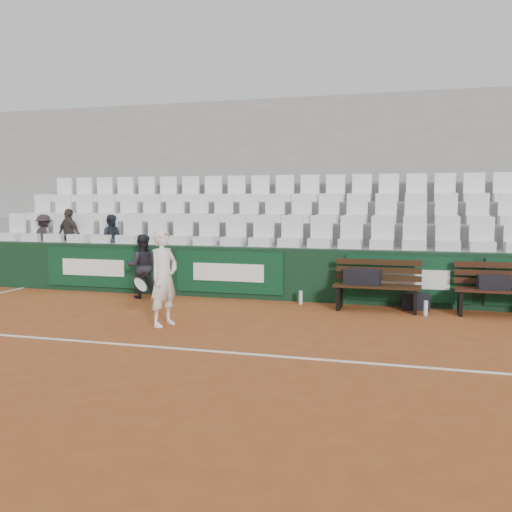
{
  "coord_description": "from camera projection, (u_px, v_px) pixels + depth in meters",
  "views": [
    {
      "loc": [
        3.38,
        -6.69,
        1.92
      ],
      "look_at": [
        0.77,
        2.4,
        1.0
      ],
      "focal_mm": 40.0,
      "sensor_mm": 36.0,
      "label": 1
    }
  ],
  "objects": [
    {
      "name": "ball_kid",
      "position": [
        142.0,
        266.0,
        11.26
      ],
      "size": [
        0.75,
        0.67,
        1.26
      ],
      "primitive_type": "imported",
      "rotation": [
        0.0,
        0.0,
        3.53
      ],
      "color": "black",
      "rests_on": "ground"
    },
    {
      "name": "sports_bag_left",
      "position": [
        362.0,
        277.0,
        10.04
      ],
      "size": [
        0.65,
        0.33,
        0.27
      ],
      "primitive_type": "cube",
      "rotation": [
        0.0,
        0.0,
        -0.11
      ],
      "color": "black",
      "rests_on": "bench_left"
    },
    {
      "name": "grandstand_rear_wall",
      "position": [
        279.0,
        189.0,
        14.14
      ],
      "size": [
        18.0,
        0.3,
        4.4
      ],
      "primitive_type": "cube",
      "color": "gray",
      "rests_on": "ground"
    },
    {
      "name": "grandstand_tier_mid",
      "position": [
        262.0,
        254.0,
        12.78
      ],
      "size": [
        18.0,
        0.95,
        1.45
      ],
      "primitive_type": "cube",
      "color": "gray",
      "rests_on": "ground"
    },
    {
      "name": "back_barrier",
      "position": [
        244.0,
        273.0,
        11.27
      ],
      "size": [
        18.0,
        0.34,
        1.0
      ],
      "color": "#10311B",
      "rests_on": "ground"
    },
    {
      "name": "spectator_b",
      "position": [
        69.0,
        215.0,
        12.82
      ],
      "size": [
        0.75,
        0.48,
        1.2
      ],
      "primitive_type": "imported",
      "rotation": [
        0.0,
        0.0,
        2.85
      ],
      "color": "#36302B",
      "rests_on": "grandstand_tier_front"
    },
    {
      "name": "grandstand_tier_back",
      "position": [
        272.0,
        241.0,
        13.67
      ],
      "size": [
        18.0,
        0.95,
        1.9
      ],
      "primitive_type": "cube",
      "color": "#999996",
      "rests_on": "ground"
    },
    {
      "name": "water_bottle_far",
      "position": [
        426.0,
        308.0,
        9.53
      ],
      "size": [
        0.07,
        0.07,
        0.25
      ],
      "primitive_type": "cylinder",
      "color": "silver",
      "rests_on": "ground"
    },
    {
      "name": "sports_bag_right",
      "position": [
        493.0,
        282.0,
        9.49
      ],
      "size": [
        0.53,
        0.29,
        0.23
      ],
      "primitive_type": "cube",
      "rotation": [
        0.0,
        0.0,
        0.11
      ],
      "color": "black",
      "rests_on": "bench_right"
    },
    {
      "name": "tennis_player",
      "position": [
        164.0,
        278.0,
        8.72
      ],
      "size": [
        0.74,
        0.62,
        1.49
      ],
      "color": "white",
      "rests_on": "ground"
    },
    {
      "name": "bench_right",
      "position": [
        501.0,
        303.0,
        9.48
      ],
      "size": [
        1.5,
        0.56,
        0.45
      ],
      "primitive_type": "cube",
      "color": "#361A10",
      "rests_on": "ground"
    },
    {
      "name": "spectator_c",
      "position": [
        110.0,
        218.0,
        12.54
      ],
      "size": [
        0.62,
        0.55,
        1.07
      ],
      "primitive_type": "imported",
      "rotation": [
        0.0,
        0.0,
        3.48
      ],
      "color": "black",
      "rests_on": "grandstand_tier_front"
    },
    {
      "name": "bench_left",
      "position": [
        377.0,
        298.0,
        9.97
      ],
      "size": [
        1.5,
        0.56,
        0.45
      ],
      "primitive_type": "cube",
      "color": "black",
      "rests_on": "ground"
    },
    {
      "name": "court_baseline",
      "position": [
        150.0,
        346.0,
        7.52
      ],
      "size": [
        18.0,
        0.06,
        0.01
      ],
      "primitive_type": "cube",
      "color": "white",
      "rests_on": "ground"
    },
    {
      "name": "spectator_a",
      "position": [
        44.0,
        218.0,
        13.01
      ],
      "size": [
        0.78,
        0.62,
        1.06
      ],
      "primitive_type": "imported",
      "rotation": [
        0.0,
        0.0,
        2.77
      ],
      "color": "#271F25",
      "rests_on": "grandstand_tier_front"
    },
    {
      "name": "seat_row_back",
      "position": [
        271.0,
        188.0,
        13.38
      ],
      "size": [
        11.9,
        0.44,
        0.63
      ],
      "primitive_type": "cube",
      "color": "white",
      "rests_on": "grandstand_tier_back"
    },
    {
      "name": "sports_bag_ground",
      "position": [
        416.0,
        301.0,
        10.08
      ],
      "size": [
        0.49,
        0.31,
        0.29
      ],
      "primitive_type": "cube",
      "rotation": [
        0.0,
        0.0,
        0.05
      ],
      "color": "black",
      "rests_on": "ground"
    },
    {
      "name": "seat_row_front",
      "position": [
        247.0,
        230.0,
        11.65
      ],
      "size": [
        11.9,
        0.44,
        0.63
      ],
      "primitive_type": "cube",
      "color": "white",
      "rests_on": "grandstand_tier_front"
    },
    {
      "name": "ground",
      "position": [
        150.0,
        347.0,
        7.52
      ],
      "size": [
        80.0,
        80.0,
        0.0
      ],
      "primitive_type": "plane",
      "color": "#974C22",
      "rests_on": "ground"
    },
    {
      "name": "water_bottle_near",
      "position": [
        301.0,
        297.0,
        10.59
      ],
      "size": [
        0.07,
        0.07,
        0.25
      ],
      "primitive_type": "cylinder",
      "color": "silver",
      "rests_on": "ground"
    },
    {
      "name": "grandstand_tier_front",
      "position": [
        250.0,
        269.0,
        11.89
      ],
      "size": [
        18.0,
        0.95,
        1.0
      ],
      "primitive_type": "cube",
      "color": "gray",
      "rests_on": "ground"
    },
    {
      "name": "seat_row_mid",
      "position": [
        260.0,
        208.0,
        12.51
      ],
      "size": [
        11.9,
        0.44,
        0.63
      ],
      "primitive_type": "cube",
      "color": "white",
      "rests_on": "grandstand_tier_mid"
    }
  ]
}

